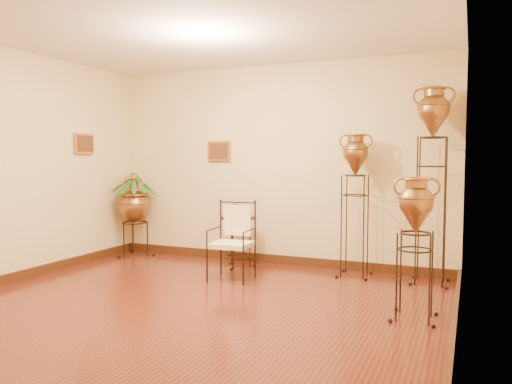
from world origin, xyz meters
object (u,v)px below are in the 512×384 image
at_px(planter_urn, 134,202).
at_px(amphora_tall, 432,183).
at_px(armchair, 231,241).
at_px(side_table, 238,241).
at_px(amphora_mid, 355,204).

bearing_deg(planter_urn, amphora_tall, 0.00).
height_order(armchair, side_table, armchair).
bearing_deg(amphora_mid, amphora_tall, 0.00).
height_order(amphora_mid, planter_urn, amphora_mid).
bearing_deg(amphora_tall, armchair, -160.63).
xyz_separation_m(amphora_mid, side_table, (-1.58, -0.10, -0.56)).
bearing_deg(amphora_tall, side_table, -177.64).
bearing_deg(side_table, planter_urn, 176.74).
distance_m(amphora_tall, amphora_mid, 0.95).
bearing_deg(amphora_tall, amphora_mid, 180.00).
height_order(amphora_tall, side_table, amphora_tall).
bearing_deg(armchair, planter_urn, 154.25).
height_order(amphora_mid, armchair, amphora_mid).
xyz_separation_m(planter_urn, armchair, (2.05, -0.79, -0.35)).
distance_m(armchair, side_table, 0.74).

